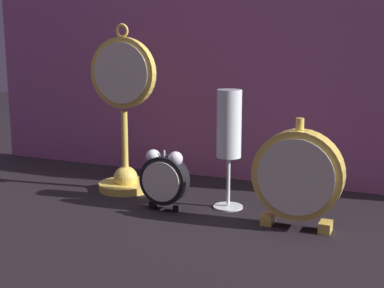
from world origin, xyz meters
TOP-DOWN VIEW (x-y plane):
  - ground_plane at (0.00, 0.00)m, footprint 4.00×4.00m
  - fabric_backdrop_drape at (0.00, 0.33)m, footprint 1.32×0.01m
  - pocket_watch_on_stand at (-0.18, 0.14)m, footprint 0.15×0.12m
  - alarm_clock_twin_bell at (-0.04, 0.05)m, footprint 0.09×0.03m
  - mantel_clock_silver at (0.21, 0.05)m, footprint 0.15×0.04m
  - champagne_flute at (0.06, 0.11)m, footprint 0.06×0.06m

SIDE VIEW (x-z plane):
  - ground_plane at x=0.00m, z-range 0.00..0.00m
  - alarm_clock_twin_bell at x=-0.04m, z-range 0.01..0.12m
  - mantel_clock_silver at x=0.21m, z-range 0.00..0.19m
  - pocket_watch_on_stand at x=-0.18m, z-range -0.03..0.32m
  - champagne_flute at x=0.06m, z-range 0.03..0.26m
  - fabric_backdrop_drape at x=0.00m, z-range 0.00..0.63m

